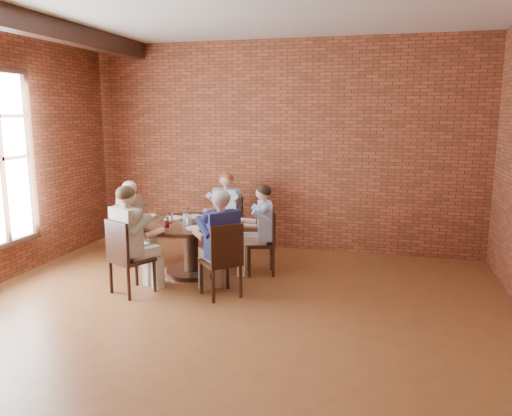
% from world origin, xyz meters
% --- Properties ---
extents(floor, '(7.00, 7.00, 0.00)m').
position_xyz_m(floor, '(0.00, 0.00, 0.00)').
color(floor, brown).
rests_on(floor, ground).
extents(wall_back, '(7.00, 0.00, 7.00)m').
position_xyz_m(wall_back, '(0.00, 3.50, 1.70)').
color(wall_back, brown).
rests_on(wall_back, ground).
extents(dining_table, '(1.44, 1.44, 0.75)m').
position_xyz_m(dining_table, '(-0.90, 1.76, 0.53)').
color(dining_table, black).
rests_on(dining_table, floor).
extents(chair_a, '(0.49, 0.49, 0.90)m').
position_xyz_m(chair_a, '(0.11, 2.06, 0.49)').
color(chair_a, black).
rests_on(chair_a, floor).
extents(diner_a, '(0.71, 0.63, 1.26)m').
position_xyz_m(diner_a, '(0.03, 2.04, 0.63)').
color(diner_a, '#384593').
rests_on(diner_a, floor).
extents(chair_b, '(0.48, 0.48, 0.93)m').
position_xyz_m(chair_b, '(-0.72, 2.89, 0.51)').
color(chair_b, black).
rests_on(chair_b, floor).
extents(diner_b, '(0.62, 0.72, 1.32)m').
position_xyz_m(diner_b, '(-0.73, 2.81, 0.66)').
color(diner_b, '#808EA2').
rests_on(diner_b, floor).
extents(chair_c, '(0.47, 0.47, 0.89)m').
position_xyz_m(chair_c, '(-2.00, 2.04, 0.49)').
color(chair_c, black).
rests_on(chair_c, floor).
extents(diner_c, '(0.69, 0.61, 1.25)m').
position_xyz_m(diner_c, '(-1.93, 2.03, 0.63)').
color(diner_c, brown).
rests_on(diner_c, floor).
extents(chair_d, '(0.59, 0.59, 0.96)m').
position_xyz_m(chair_d, '(-1.38, 0.80, 0.52)').
color(chair_d, black).
rests_on(chair_d, floor).
extents(diner_d, '(0.79, 0.85, 1.37)m').
position_xyz_m(diner_d, '(-1.34, 0.88, 0.68)').
color(diner_d, '#C2AB99').
rests_on(diner_d, floor).
extents(chair_e, '(0.60, 0.60, 0.94)m').
position_xyz_m(chair_e, '(-0.17, 1.00, 0.51)').
color(chair_e, black).
rests_on(chair_e, floor).
extents(diner_e, '(0.83, 0.83, 1.33)m').
position_xyz_m(diner_e, '(-0.23, 1.06, 0.67)').
color(diner_e, navy).
rests_on(diner_e, floor).
extents(plate_a, '(0.26, 0.26, 0.01)m').
position_xyz_m(plate_a, '(-0.60, 2.05, 0.76)').
color(plate_a, white).
rests_on(plate_a, dining_table).
extents(plate_b, '(0.26, 0.26, 0.01)m').
position_xyz_m(plate_b, '(-1.00, 2.12, 0.76)').
color(plate_b, white).
rests_on(plate_b, dining_table).
extents(plate_c, '(0.26, 0.26, 0.01)m').
position_xyz_m(plate_c, '(-1.24, 1.96, 0.76)').
color(plate_c, white).
rests_on(plate_c, dining_table).
extents(plate_d, '(0.26, 0.26, 0.01)m').
position_xyz_m(plate_d, '(-0.69, 1.41, 0.76)').
color(plate_d, white).
rests_on(plate_d, dining_table).
extents(glass_a, '(0.07, 0.07, 0.14)m').
position_xyz_m(glass_a, '(-0.54, 1.70, 0.82)').
color(glass_a, white).
rests_on(glass_a, dining_table).
extents(glass_b, '(0.07, 0.07, 0.14)m').
position_xyz_m(glass_b, '(-0.69, 1.96, 0.82)').
color(glass_b, white).
rests_on(glass_b, dining_table).
extents(glass_c, '(0.07, 0.07, 0.14)m').
position_xyz_m(glass_c, '(-1.04, 2.02, 0.82)').
color(glass_c, white).
rests_on(glass_c, dining_table).
extents(glass_d, '(0.07, 0.07, 0.14)m').
position_xyz_m(glass_d, '(-1.03, 1.89, 0.82)').
color(glass_d, white).
rests_on(glass_d, dining_table).
extents(glass_e, '(0.07, 0.07, 0.14)m').
position_xyz_m(glass_e, '(-1.15, 1.64, 0.82)').
color(glass_e, white).
rests_on(glass_e, dining_table).
extents(glass_f, '(0.07, 0.07, 0.14)m').
position_xyz_m(glass_f, '(-1.08, 1.36, 0.82)').
color(glass_f, white).
rests_on(glass_f, dining_table).
extents(glass_g, '(0.07, 0.07, 0.14)m').
position_xyz_m(glass_g, '(-0.87, 1.62, 0.82)').
color(glass_g, white).
rests_on(glass_g, dining_table).
extents(glass_h, '(0.07, 0.07, 0.14)m').
position_xyz_m(glass_h, '(-0.54, 1.67, 0.82)').
color(glass_h, white).
rests_on(glass_h, dining_table).
extents(smartphone, '(0.10, 0.15, 0.01)m').
position_xyz_m(smartphone, '(-0.56, 1.51, 0.75)').
color(smartphone, black).
rests_on(smartphone, dining_table).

